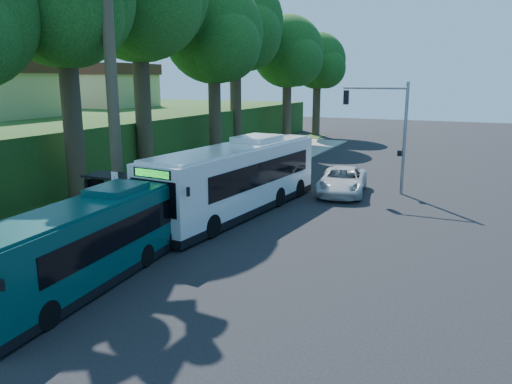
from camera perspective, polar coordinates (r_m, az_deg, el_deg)
The scene contains 16 objects.
ground at distance 24.94m, azimuth 1.73°, elevation -3.90°, with size 140.00×140.00×0.00m, color black.
sidewalk at distance 28.43m, azimuth -11.97°, elevation -1.95°, with size 4.50×70.00×0.12m, color gray.
red_curb at distance 24.03m, azimuth -13.16°, elevation -4.74°, with size 0.25×30.00×0.13m, color maroon.
grass_verge at distance 35.70m, azimuth -14.63°, elevation 0.87°, with size 8.00×70.00×0.06m, color #234719.
bus_shelter at distance 25.83m, azimuth -15.81°, elevation 0.34°, with size 3.20×1.51×2.55m.
stop_sign_pole at distance 23.00m, azimuth -15.72°, elevation -0.46°, with size 0.35×0.06×3.17m.
traffic_signal_pole at distance 32.61m, azimuth 14.93°, elevation 7.56°, with size 4.10×0.30×7.00m.
hillside_backdrop at distance 51.58m, azimuth -19.32°, elevation 6.86°, with size 24.00×60.00×8.80m.
tree_0 at distance 31.10m, azimuth -21.08°, elevation 19.46°, with size 8.40×8.00×15.70m.
tree_2 at distance 43.60m, azimuth -4.77°, elevation 17.14°, with size 8.82×8.40×15.12m.
tree_3 at distance 51.70m, azimuth -2.29°, elevation 18.17°, with size 10.08×9.60×17.28m.
tree_4 at distance 57.87m, azimuth 3.70°, elevation 15.35°, with size 8.40×8.00×14.14m.
tree_5 at distance 65.07m, azimuth 7.11°, elevation 14.33°, with size 7.35×7.00×12.86m.
white_bus at distance 27.02m, azimuth -2.05°, elevation 1.68°, with size 4.15×13.65×4.01m.
teal_bus at distance 18.90m, azimuth -18.25°, elevation -5.14°, with size 3.16×10.86×3.19m.
pickup at distance 32.15m, azimuth 9.84°, elevation 1.26°, with size 2.76×5.99×1.66m, color silver.
Camera 1 is at (9.18, -22.04, 7.19)m, focal length 35.00 mm.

